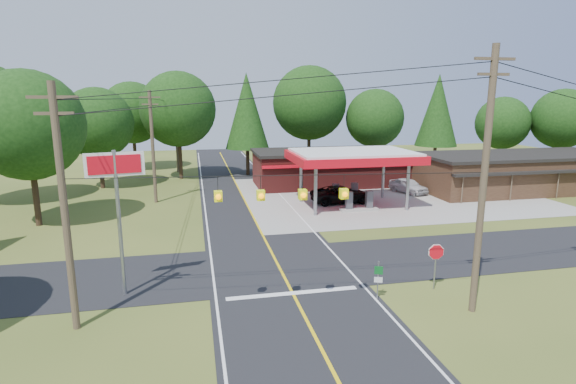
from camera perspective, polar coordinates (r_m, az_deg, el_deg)
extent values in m
plane|color=#40521D|center=(25.70, -1.16, -9.50)|extent=(120.00, 120.00, 0.00)
cube|color=black|center=(25.70, -1.16, -9.48)|extent=(8.00, 120.00, 0.02)
cube|color=black|center=(25.70, -1.16, -9.47)|extent=(70.00, 7.00, 0.02)
cube|color=yellow|center=(25.69, -1.16, -9.44)|extent=(0.15, 110.00, 0.00)
cylinder|color=gray|center=(36.04, 3.52, 0.24)|extent=(0.28, 0.28, 4.20)
cylinder|color=gray|center=(40.79, 1.66, 1.63)|extent=(0.28, 0.28, 4.20)
cylinder|color=gray|center=(38.91, 14.96, 0.73)|extent=(0.28, 0.28, 4.20)
cylinder|color=gray|center=(43.35, 12.01, 1.99)|extent=(0.28, 0.28, 4.20)
cube|color=red|center=(39.23, 8.25, 4.43)|extent=(10.60, 7.40, 0.70)
cube|color=white|center=(39.18, 8.27, 5.01)|extent=(10.00, 7.00, 0.25)
cube|color=#9E9B93|center=(38.35, 8.98, -2.19)|extent=(3.20, 0.90, 0.22)
cube|color=#3F3F44|center=(37.86, 7.75, -1.06)|extent=(0.55, 0.45, 1.50)
cube|color=#3F3F44|center=(38.49, 10.27, -0.93)|extent=(0.55, 0.45, 1.50)
cube|color=#9E9B93|center=(41.64, 7.23, -1.01)|extent=(3.20, 0.90, 0.22)
cube|color=#3F3F44|center=(41.18, 6.08, 0.04)|extent=(0.55, 0.45, 1.50)
cube|color=#3F3F44|center=(41.77, 8.43, 0.14)|extent=(0.55, 0.45, 1.50)
cube|color=maroon|center=(49.29, 5.28, 2.97)|extent=(16.00, 7.00, 3.50)
cube|color=black|center=(49.04, 5.32, 5.16)|extent=(16.40, 7.40, 0.30)
cube|color=red|center=(45.77, 6.63, 3.45)|extent=(16.00, 0.50, 0.25)
cube|color=#392417|center=(51.68, 27.17, 2.11)|extent=(20.00, 8.00, 3.50)
cube|color=black|center=(51.44, 27.37, 4.19)|extent=(20.40, 8.40, 0.30)
cube|color=black|center=(48.42, 30.35, 2.23)|extent=(20.00, 0.70, 0.25)
cylinder|color=#473828|center=(20.69, 23.55, 0.80)|extent=(0.30, 0.30, 11.50)
cube|color=#473828|center=(20.43, 24.79, 15.12)|extent=(1.80, 0.12, 0.12)
cube|color=#473828|center=(20.39, 24.64, 13.44)|extent=(1.40, 0.12, 0.12)
cylinder|color=#473828|center=(19.69, -26.50, -2.23)|extent=(0.30, 0.30, 10.00)
cube|color=#473828|center=(19.19, -27.73, 10.63)|extent=(1.80, 0.12, 0.12)
cube|color=#473828|center=(19.20, -27.56, 8.84)|extent=(1.40, 0.12, 0.12)
cylinder|color=#473828|center=(41.90, -16.80, 5.41)|extent=(0.30, 0.30, 10.00)
cube|color=#473828|center=(41.67, -17.17, 11.43)|extent=(1.80, 0.12, 0.12)
cube|color=#473828|center=(41.67, -17.12, 10.61)|extent=(1.40, 0.12, 0.12)
cylinder|color=#473828|center=(58.73, -13.99, 7.05)|extent=(0.30, 0.30, 9.50)
cube|color=#F3FE0D|center=(18.25, -8.86, -0.52)|extent=(0.32, 0.32, 0.42)
cube|color=#F3FE0D|center=(18.22, -3.48, -0.42)|extent=(0.32, 0.32, 0.42)
cube|color=#F3FE0D|center=(18.35, 1.87, -0.31)|extent=(0.32, 0.32, 0.42)
cube|color=#F3FE0D|center=(18.63, 7.10, -0.21)|extent=(0.32, 0.32, 0.42)
cylinder|color=#332316|center=(50.97, -22.61, 2.65)|extent=(0.44, 0.44, 3.96)
sphere|color=black|center=(50.49, -23.05, 8.08)|extent=(7.26, 7.26, 7.26)
cylinder|color=#332316|center=(54.00, -13.50, 4.10)|extent=(0.44, 0.44, 4.68)
sphere|color=black|center=(53.55, -13.80, 10.17)|extent=(8.58, 8.58, 8.58)
cylinder|color=#332316|center=(55.36, -5.14, 4.38)|extent=(0.44, 0.44, 4.32)
cone|color=black|center=(54.91, -5.25, 10.23)|extent=(5.28, 5.28, 9.00)
cylinder|color=#332316|center=(57.77, 2.66, 5.09)|extent=(0.44, 0.44, 5.04)
sphere|color=black|center=(57.36, 2.72, 11.21)|extent=(9.24, 9.24, 9.24)
cylinder|color=#332316|center=(58.49, 10.79, 4.45)|extent=(0.44, 0.44, 3.96)
sphere|color=black|center=(58.08, 10.97, 9.18)|extent=(7.26, 7.26, 7.26)
cylinder|color=#332316|center=(61.12, 18.12, 4.55)|extent=(0.44, 0.44, 4.32)
cone|color=black|center=(60.71, 18.47, 9.83)|extent=(5.28, 5.28, 9.00)
cylinder|color=#332316|center=(63.92, 25.24, 3.98)|extent=(0.44, 0.44, 3.60)
sphere|color=black|center=(63.55, 25.59, 7.90)|extent=(6.60, 6.60, 6.60)
cylinder|color=#332316|center=(65.47, 31.03, 3.73)|extent=(0.44, 0.44, 3.96)
sphere|color=black|center=(65.10, 31.49, 7.94)|extent=(7.26, 7.26, 7.26)
cylinder|color=#332316|center=(38.04, -29.35, -0.58)|extent=(0.44, 0.44, 4.32)
sphere|color=black|center=(37.40, -30.17, 7.35)|extent=(7.92, 7.92, 7.92)
cylinder|color=#332316|center=(62.40, -18.85, 4.64)|extent=(0.44, 0.44, 4.32)
sphere|color=black|center=(62.01, -19.18, 9.48)|extent=(7.92, 7.92, 7.92)
imported|color=black|center=(40.86, 6.83, -0.33)|extent=(5.73, 5.73, 1.55)
imported|color=silver|center=(46.37, 15.04, 0.76)|extent=(5.44, 5.44, 1.47)
cylinder|color=gray|center=(22.58, -20.61, -3.91)|extent=(0.18, 0.18, 7.04)
cube|color=white|center=(22.01, -21.15, 3.29)|extent=(2.58, 0.60, 1.11)
cube|color=red|center=(21.96, -21.17, 3.27)|extent=(2.27, 0.52, 0.85)
cylinder|color=gray|center=(23.64, 18.16, -9.14)|extent=(0.07, 0.07, 2.26)
cylinder|color=gray|center=(21.94, 11.35, -10.93)|extent=(0.06, 0.06, 1.90)
cube|color=#0C591E|center=(21.71, 11.44, -9.72)|extent=(0.37, 0.17, 0.39)
cube|color=white|center=(21.89, 11.39, -10.88)|extent=(0.37, 0.17, 0.26)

